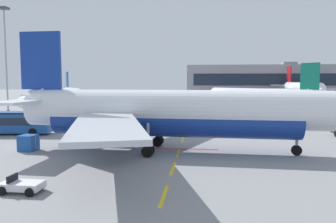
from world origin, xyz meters
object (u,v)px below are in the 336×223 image
Objects in this scene: airliner_far_center at (259,97)px; airliner_mid_left at (73,94)px; airliner_foreground at (167,112)px; apron_shuttle_bus at (6,121)px; apron_light_mast_near at (5,47)px; uld_cargo_container at (28,143)px; ground_power_truck at (83,113)px; airliner_far_right at (301,89)px.

airliner_mid_left is at bearing 160.03° from airliner_far_center.
apron_shuttle_bus is (-22.43, 8.46, -2.20)m from airliner_foreground.
airliner_mid_left is 1.15× the size of apron_light_mast_near.
airliner_far_center reaches higher than apron_shuttle_bus.
uld_cargo_container is (19.86, -62.16, -2.40)m from airliner_mid_left.
airliner_mid_left reaches higher than ground_power_truck.
airliner_foreground is 1.32× the size of airliner_mid_left.
airliner_far_center is 0.70× the size of airliner_far_right.
airliner_mid_left reaches higher than apron_shuttle_bus.
apron_shuttle_bus is at bearing -126.88° from airliner_far_right.
apron_light_mast_near reaches higher than airliner_foreground.
airliner_mid_left is 53.29m from airliner_far_center.
apron_light_mast_near reaches higher than apron_shuttle_bus.
ground_power_truck is (5.98, 12.58, -0.10)m from apron_shuttle_bus.
airliner_far_right reaches higher than airliner_far_center.
airliner_foreground is at bearing -43.05° from apron_light_mast_near.
apron_light_mast_near reaches higher than airliner_far_center.
apron_light_mast_near is at bearing -145.94° from airliner_far_right.
airliner_far_right reaches higher than ground_power_truck.
apron_light_mast_near is at bearing -173.80° from airliner_far_center.
airliner_far_right is 1.58× the size of apron_light_mast_near.
apron_light_mast_near is (-39.40, 36.80, 10.47)m from airliner_foreground.
airliner_foreground reaches higher than apron_shuttle_bus.
ground_power_truck is at bearing -66.32° from airliner_mid_left.
airliner_far_right is at bearing 21.35° from airliner_mid_left.
airliner_mid_left is at bearing 119.11° from airliner_foreground.
ground_power_truck is (-32.55, -21.78, -1.77)m from airliner_far_center.
apron_shuttle_bus is (-60.61, -80.77, -2.38)m from airliner_far_right.
airliner_far_center is at bearing -19.97° from airliner_mid_left.
airliner_far_center is 51.66m from apron_shuttle_bus.
airliner_foreground is 14.51m from uld_cargo_container.
airliner_mid_left is 0.73× the size of airliner_far_right.
airliner_far_center is at bearing -115.44° from airliner_far_right.
ground_power_truck is at bearing 64.56° from apron_shuttle_bus.
airliner_far_right is 5.25× the size of ground_power_truck.
airliner_mid_left is 65.30m from uld_cargo_container.
apron_light_mast_near is (-22.95, 15.76, 12.78)m from ground_power_truck.
airliner_mid_left is 3.81× the size of ground_power_truck.
ground_power_truck is 22.32m from uld_cargo_container.
airliner_mid_left is 53.83m from apron_shuttle_bus.
airliner_far_center reaches higher than airliner_mid_left.
airliner_far_right is at bearing 59.94° from uld_cargo_container.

